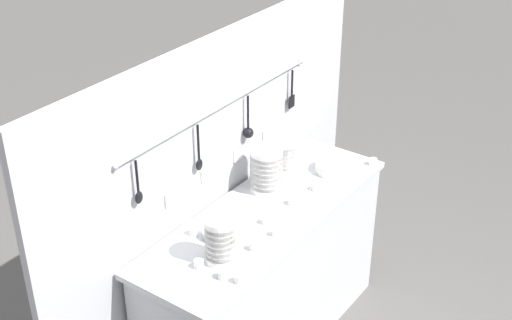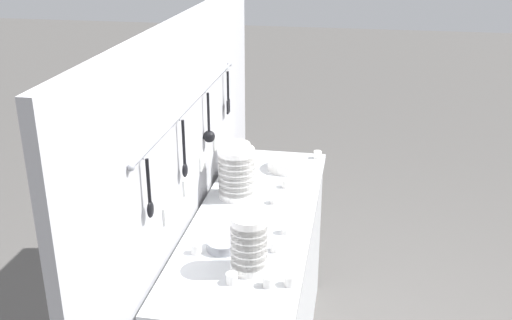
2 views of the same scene
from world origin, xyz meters
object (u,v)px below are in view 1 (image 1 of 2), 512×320
(cup_back_left, at_px, (317,187))
(cup_front_left, at_px, (293,201))
(bowl_stack_short_front, at_px, (266,169))
(cup_centre, at_px, (240,279))
(plate_stack, at_px, (334,167))
(cup_front_right, at_px, (223,275))
(steel_mixing_bowl, at_px, (215,234))
(cup_beside_plates, at_px, (277,232))
(cup_back_right, at_px, (254,246))
(cup_edge_near, at_px, (373,162))
(cup_edge_far, at_px, (199,264))
(cup_by_caddy, at_px, (193,231))
(bowl_stack_nested_right, at_px, (283,154))
(cup_mid_row, at_px, (266,220))
(bowl_stack_back_corner, at_px, (220,240))

(cup_back_left, height_order, cup_front_left, same)
(bowl_stack_short_front, distance_m, cup_centre, 0.77)
(plate_stack, height_order, cup_front_right, plate_stack)
(bowl_stack_short_front, bearing_deg, steel_mixing_bowl, -174.73)
(cup_beside_plates, xyz_separation_m, cup_back_right, (-0.15, 0.02, 0.00))
(plate_stack, bearing_deg, steel_mixing_bowl, 170.27)
(plate_stack, bearing_deg, cup_edge_near, -38.71)
(cup_centre, relative_size, cup_edge_far, 1.00)
(steel_mixing_bowl, distance_m, cup_by_caddy, 0.11)
(cup_beside_plates, distance_m, cup_front_right, 0.40)
(bowl_stack_nested_right, relative_size, cup_mid_row, 4.21)
(cup_centre, bearing_deg, bowl_stack_short_front, 26.09)
(cup_centre, bearing_deg, cup_edge_far, 96.38)
(cup_beside_plates, xyz_separation_m, cup_front_right, (-0.40, 0.01, 0.00))
(cup_by_caddy, bearing_deg, cup_front_left, -25.98)
(cup_edge_far, bearing_deg, cup_mid_row, -6.13)
(bowl_stack_back_corner, bearing_deg, bowl_stack_short_front, 15.86)
(bowl_stack_back_corner, distance_m, plate_stack, 0.98)
(cup_edge_near, bearing_deg, steel_mixing_bowl, 164.32)
(cup_edge_far, bearing_deg, cup_edge_near, -9.32)
(plate_stack, bearing_deg, bowl_stack_short_front, 152.73)
(cup_edge_far, distance_m, cup_edge_near, 1.27)
(steel_mixing_bowl, distance_m, cup_edge_far, 0.24)
(cup_centre, distance_m, cup_mid_row, 0.46)
(steel_mixing_bowl, bearing_deg, cup_front_right, -135.53)
(cup_back_right, distance_m, cup_by_caddy, 0.31)
(bowl_stack_back_corner, relative_size, cup_edge_near, 5.25)
(cup_centre, bearing_deg, cup_back_left, 8.08)
(cup_beside_plates, height_order, cup_back_left, same)
(cup_edge_far, distance_m, cup_by_caddy, 0.25)
(cup_front_right, relative_size, cup_front_left, 1.00)
(bowl_stack_short_front, bearing_deg, cup_mid_row, -145.28)
(cup_mid_row, bearing_deg, bowl_stack_back_corner, 179.35)
(cup_edge_far, xyz_separation_m, cup_back_left, (0.85, -0.09, 0.00))
(cup_edge_near, distance_m, cup_back_left, 0.42)
(plate_stack, height_order, cup_back_left, plate_stack)
(bowl_stack_short_front, distance_m, bowl_stack_nested_right, 0.23)
(bowl_stack_back_corner, xyz_separation_m, steel_mixing_bowl, (0.13, 0.13, -0.09))
(plate_stack, distance_m, cup_by_caddy, 0.93)
(cup_centre, bearing_deg, cup_by_caddy, 68.04)
(cup_mid_row, bearing_deg, cup_front_right, -169.45)
(bowl_stack_nested_right, relative_size, cup_by_caddy, 4.21)
(bowl_stack_back_corner, bearing_deg, cup_beside_plates, -18.26)
(bowl_stack_short_front, distance_m, steel_mixing_bowl, 0.50)
(cup_centre, distance_m, cup_edge_far, 0.21)
(cup_centre, xyz_separation_m, cup_by_caddy, (0.16, 0.39, 0.00))
(steel_mixing_bowl, height_order, cup_centre, cup_centre)
(steel_mixing_bowl, distance_m, cup_beside_plates, 0.29)
(plate_stack, distance_m, cup_centre, 1.06)
(bowl_stack_back_corner, bearing_deg, cup_front_right, -137.21)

